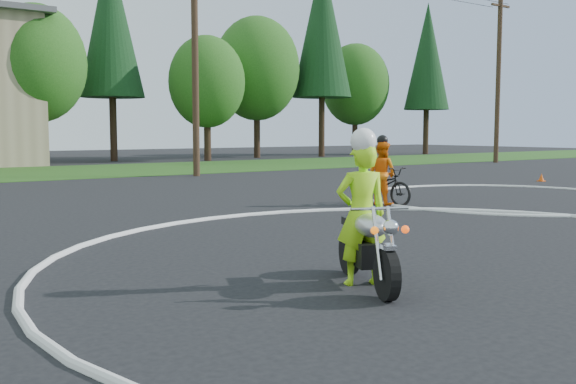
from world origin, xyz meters
TOP-DOWN VIEW (x-y plane):
  - grass_strip at (0.00, 27.00)m, footprint 120.00×10.00m
  - course_markings at (2.17, 4.35)m, footprint 19.05×19.05m
  - primary_motorcycle at (-2.21, 2.62)m, footprint 1.02×1.85m
  - rider_primary_grp at (-2.19, 2.75)m, footprint 0.75×0.64m
  - rider_second_grp at (4.01, 8.87)m, footprint 0.86×1.92m
  - treeline at (14.78, 34.61)m, footprint 38.20×8.10m
  - utility_poles at (5.00, 21.00)m, footprint 41.60×1.12m

SIDE VIEW (x-z plane):
  - course_markings at x=2.17m, z-range -0.05..0.07m
  - grass_strip at x=0.00m, z-range 0.00..0.02m
  - primary_motorcycle at x=-2.21m, z-range -0.01..1.02m
  - rider_second_grp at x=4.01m, z-range -0.26..1.52m
  - rider_primary_grp at x=-2.19m, z-range -0.03..1.89m
  - utility_poles at x=5.00m, z-range 0.20..10.20m
  - treeline at x=14.78m, z-range -0.64..13.88m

